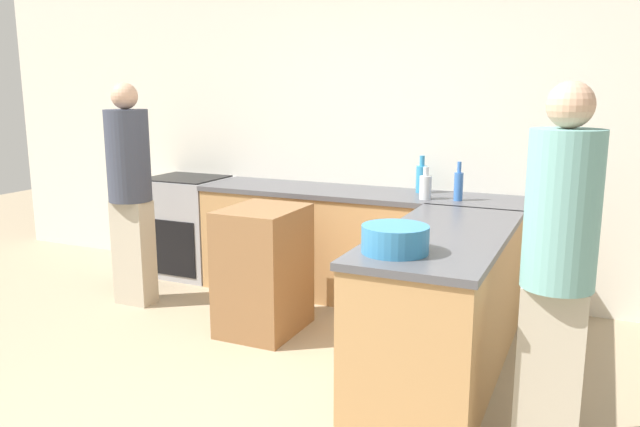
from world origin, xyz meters
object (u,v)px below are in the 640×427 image
object	(u,v)px
vinegar_bottle_clear	(425,186)
water_bottle_blue	(459,185)
island_table	(264,270)
range_oven	(188,226)
person_at_peninsula	(558,262)
dish_soap_bottle	(422,178)
mixing_bowl	(395,239)
person_by_range	(130,186)

from	to	relation	value
vinegar_bottle_clear	water_bottle_blue	world-z (taller)	water_bottle_blue
island_table	vinegar_bottle_clear	distance (m)	1.34
range_oven	person_at_peninsula	world-z (taller)	person_at_peninsula
water_bottle_blue	dish_soap_bottle	bearing A→B (deg)	145.82
range_oven	water_bottle_blue	size ratio (longest dim) A/B	3.14
water_bottle_blue	mixing_bowl	bearing A→B (deg)	-89.02
dish_soap_bottle	water_bottle_blue	distance (m)	0.41
water_bottle_blue	island_table	bearing A→B (deg)	-144.14
island_table	person_at_peninsula	distance (m)	2.18
mixing_bowl	person_by_range	size ratio (longest dim) A/B	0.20
vinegar_bottle_clear	person_at_peninsula	world-z (taller)	person_at_peninsula
island_table	mixing_bowl	bearing A→B (deg)	-32.26
person_by_range	person_at_peninsula	world-z (taller)	person_by_range
vinegar_bottle_clear	person_at_peninsula	size ratio (longest dim) A/B	0.14
mixing_bowl	person_by_range	distance (m)	2.54
mixing_bowl	person_at_peninsula	bearing A→B (deg)	-5.04
person_at_peninsula	vinegar_bottle_clear	bearing A→B (deg)	122.53
mixing_bowl	water_bottle_blue	bearing A→B (deg)	90.98
island_table	mixing_bowl	size ratio (longest dim) A/B	2.61
person_at_peninsula	island_table	bearing A→B (deg)	157.34
island_table	mixing_bowl	xyz separation A→B (m)	(1.19, -0.75, 0.51)
island_table	dish_soap_bottle	xyz separation A→B (m)	(0.82, 1.07, 0.56)
island_table	person_by_range	size ratio (longest dim) A/B	0.51
water_bottle_blue	person_at_peninsula	world-z (taller)	person_at_peninsula
range_oven	person_by_range	distance (m)	1.00
range_oven	dish_soap_bottle	bearing A→B (deg)	3.55
mixing_bowl	vinegar_bottle_clear	xyz separation A→B (m)	(-0.26, 1.55, 0.03)
dish_soap_bottle	vinegar_bottle_clear	size ratio (longest dim) A/B	1.22
vinegar_bottle_clear	person_by_range	bearing A→B (deg)	-161.23
range_oven	water_bottle_blue	world-z (taller)	water_bottle_blue
person_by_range	water_bottle_blue	bearing A→B (deg)	17.89
dish_soap_bottle	person_by_range	world-z (taller)	person_by_range
person_by_range	dish_soap_bottle	bearing A→B (deg)	26.06
island_table	person_by_range	xyz separation A→B (m)	(-1.21, 0.07, 0.50)
mixing_bowl	water_bottle_blue	distance (m)	1.59
vinegar_bottle_clear	water_bottle_blue	bearing A→B (deg)	9.54
vinegar_bottle_clear	water_bottle_blue	size ratio (longest dim) A/B	0.84
island_table	dish_soap_bottle	size ratio (longest dim) A/B	3.03
person_by_range	mixing_bowl	bearing A→B (deg)	-18.88
range_oven	person_at_peninsula	size ratio (longest dim) A/B	0.52
vinegar_bottle_clear	range_oven	bearing A→B (deg)	176.57
range_oven	mixing_bowl	world-z (taller)	mixing_bowl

